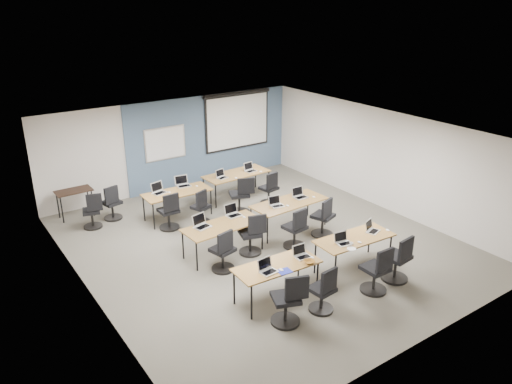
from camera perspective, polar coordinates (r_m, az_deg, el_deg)
floor at (r=11.89m, az=0.60°, el=-5.84°), size 8.00×9.00×0.02m
ceiling at (r=10.91m, az=0.65°, el=6.84°), size 8.00×9.00×0.02m
wall_back at (r=15.04m, az=-9.39°, el=5.37°), size 8.00×0.04×2.70m
wall_front at (r=8.45m, az=18.81°, el=-8.97°), size 8.00×0.04×2.70m
wall_left at (r=9.77m, az=-18.95°, el=-4.67°), size 0.04×9.00×2.70m
wall_right at (r=13.91m, az=14.22°, el=3.65°), size 0.04×9.00×2.70m
blue_accent_panel at (r=15.56m, az=-5.19°, el=6.13°), size 5.50×0.04×2.70m
whiteboard at (r=14.82m, az=-10.34°, el=5.48°), size 1.28×0.03×0.98m
projector_screen at (r=15.85m, az=-2.13°, el=8.49°), size 2.40×0.10×1.82m
training_table_front_left at (r=9.55m, az=2.40°, el=-8.58°), size 1.68×0.70×0.73m
training_table_front_right at (r=10.75m, az=11.19°, el=-5.35°), size 1.74×0.73×0.73m
training_table_mid_left at (r=11.13m, az=-3.80°, el=-3.97°), size 1.82×0.76×0.73m
training_table_mid_right at (r=12.33m, az=3.82°, el=-1.31°), size 1.94×0.81×0.73m
training_table_back_left at (r=13.10m, az=-8.99°, el=-0.16°), size 1.76×0.73×0.73m
training_table_back_right at (r=14.28m, az=-2.24°, el=1.98°), size 1.92×0.80×0.73m
laptop_0 at (r=9.28m, az=1.29°, el=-8.75°), size 0.32×0.27×0.24m
mouse_0 at (r=9.35m, az=2.91°, el=-8.88°), size 0.08×0.11×0.04m
task_chair_0 at (r=9.02m, az=3.71°, el=-12.59°), size 0.56×0.53×1.01m
laptop_1 at (r=9.81m, az=5.23°, el=-7.07°), size 0.30×0.25×0.23m
mouse_1 at (r=9.81m, az=6.43°, el=-7.43°), size 0.08×0.11×0.03m
task_chair_1 at (r=9.40m, az=7.72°, el=-11.41°), size 0.47×0.47×0.95m
laptop_2 at (r=10.42m, az=9.92°, el=-5.52°), size 0.30×0.26×0.23m
mouse_2 at (r=10.53m, az=11.75°, el=-5.64°), size 0.08×0.11×0.04m
task_chair_2 at (r=10.14m, az=13.64°, el=-9.04°), size 0.53×0.53×1.01m
laptop_3 at (r=11.06m, az=13.07°, el=-4.10°), size 0.31×0.26×0.24m
mouse_3 at (r=11.19m, az=14.82°, el=-4.23°), size 0.08×0.11×0.04m
task_chair_3 at (r=10.63m, az=15.92°, el=-7.71°), size 0.55×0.55×1.03m
laptop_4 at (r=11.04m, az=-6.29°, el=-3.63°), size 0.36×0.31×0.27m
mouse_4 at (r=11.03m, az=-5.23°, el=-3.94°), size 0.07×0.10×0.03m
task_chair_4 at (r=10.60m, az=-3.74°, el=-7.08°), size 0.50×0.50×0.98m
laptop_5 at (r=11.54m, az=-2.66°, el=-2.38°), size 0.34×0.29×0.26m
mouse_5 at (r=11.44m, az=-1.37°, el=-2.88°), size 0.07×0.11×0.04m
task_chair_5 at (r=11.24m, az=-0.47°, el=-5.20°), size 0.52×0.52×1.00m
laptop_6 at (r=12.05m, az=2.33°, el=-1.33°), size 0.31×0.26×0.24m
mouse_6 at (r=12.06m, az=3.63°, el=-1.57°), size 0.07×0.10×0.04m
task_chair_6 at (r=11.54m, az=4.57°, el=-4.51°), size 0.52×0.52×1.00m
laptop_7 at (r=12.59m, az=5.00°, el=-0.34°), size 0.34×0.29×0.25m
mouse_7 at (r=12.64m, az=6.62°, el=-0.56°), size 0.07×0.10×0.03m
task_chair_7 at (r=12.16m, az=7.72°, el=-3.22°), size 0.55×0.53×1.01m
laptop_8 at (r=13.07m, az=-11.08°, el=0.18°), size 0.36×0.30×0.27m
mouse_8 at (r=13.04m, az=-9.87°, el=-0.03°), size 0.08×0.11×0.03m
task_chair_8 at (r=12.59m, az=-9.86°, el=-2.51°), size 0.50×0.50×0.99m
laptop_9 at (r=13.44m, az=-8.35°, el=0.98°), size 0.36×0.30×0.27m
mouse_9 at (r=13.37m, az=-6.78°, el=0.69°), size 0.07×0.10×0.03m
task_chair_9 at (r=12.78m, az=-6.28°, el=-2.01°), size 0.48×0.46×0.95m
laptop_10 at (r=13.92m, az=-3.97°, el=1.86°), size 0.30×0.25×0.23m
mouse_10 at (r=13.87m, az=-2.30°, el=1.62°), size 0.08×0.11×0.04m
task_chair_10 at (r=13.30m, az=-1.73°, el=-0.73°), size 0.59×0.56×1.04m
laptop_11 at (r=14.43m, az=-0.69°, el=2.64°), size 0.32×0.27×0.25m
mouse_11 at (r=14.37m, az=0.54°, el=2.35°), size 0.09×0.12×0.04m
task_chair_11 at (r=13.87m, az=1.56°, el=0.11°), size 0.49×0.49×0.97m
blue_mousepad at (r=9.33m, az=3.28°, el=-9.02°), size 0.27×0.23×0.01m
snack_bowl at (r=9.62m, az=6.11°, el=-7.95°), size 0.24×0.24×0.05m
snack_plate at (r=10.25m, az=10.86°, el=-6.40°), size 0.21×0.21×0.01m
coffee_cup at (r=10.36m, az=10.82°, el=-5.90°), size 0.05×0.05×0.05m
utility_table at (r=13.83m, az=-20.09°, el=-0.18°), size 0.91×0.51×0.75m
spare_chair_a at (r=13.46m, az=-16.11°, el=-1.49°), size 0.47×0.47×0.96m
spare_chair_b at (r=13.12m, az=-18.16°, el=-2.37°), size 0.47×0.46×0.95m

